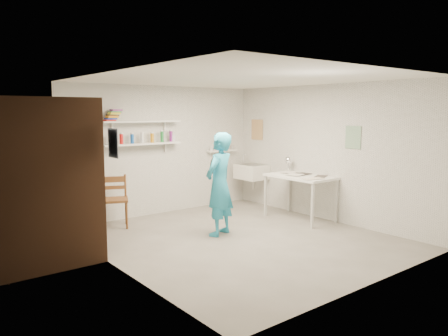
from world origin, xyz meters
TOP-DOWN VIEW (x-y plane):
  - floor at (0.00, 0.00)m, footprint 4.00×4.50m
  - ceiling at (0.00, 0.00)m, footprint 4.00×4.50m
  - wall_back at (0.00, 2.26)m, footprint 4.00×0.02m
  - wall_front at (0.00, -2.26)m, footprint 4.00×0.02m
  - wall_left at (-2.01, 0.00)m, footprint 0.02×4.50m
  - wall_right at (2.01, 0.00)m, footprint 0.02×4.50m
  - doorway_recess at (-1.99, 1.05)m, footprint 0.02×0.90m
  - corridor_box at (-2.70, 1.05)m, footprint 1.40×1.50m
  - door_lintel at (-1.97, 1.05)m, footprint 0.06×1.05m
  - door_jamb_near at (-1.97, 0.55)m, footprint 0.06×0.10m
  - door_jamb_far at (-1.97, 1.55)m, footprint 0.06×0.10m
  - shelf_lower at (-0.50, 2.13)m, footprint 1.50×0.22m
  - shelf_upper at (-0.50, 2.13)m, footprint 1.50×0.22m
  - ledge_shelf at (1.35, 2.17)m, footprint 0.70×0.14m
  - poster_left at (-1.99, 0.05)m, footprint 0.01×0.28m
  - poster_right_a at (1.99, 1.80)m, footprint 0.01×0.34m
  - poster_right_b at (1.99, -0.55)m, footprint 0.01×0.30m
  - belfast_sink at (1.75, 1.70)m, footprint 0.48×0.60m
  - man at (-0.10, 0.38)m, footprint 0.69×0.58m
  - wall_clock at (-0.02, 0.59)m, footprint 0.28×0.14m
  - wooden_chair at (-1.20, 1.83)m, footprint 0.56×0.55m
  - work_table at (1.64, 0.27)m, footprint 0.72×1.19m
  - desk_lamp at (1.84, 0.75)m, footprint 0.15×0.15m
  - spray_cans at (-0.50, 2.13)m, footprint 1.26×0.06m
  - book_stack at (-1.04, 2.13)m, footprint 0.30×0.14m
  - ledge_pots at (1.35, 2.17)m, footprint 0.48×0.07m
  - papers at (1.64, 0.27)m, footprint 0.30×0.22m

SIDE VIEW (x-z plane):
  - floor at x=0.00m, z-range -0.02..0.00m
  - work_table at x=1.64m, z-range 0.00..0.80m
  - wooden_chair at x=-1.20m, z-range 0.00..0.93m
  - belfast_sink at x=1.75m, z-range 0.55..0.85m
  - man at x=-0.10m, z-range 0.00..1.61m
  - papers at x=1.64m, z-range 0.80..0.82m
  - doorway_recess at x=-1.99m, z-range 0.00..2.00m
  - door_jamb_near at x=-1.97m, z-range 0.00..2.00m
  - door_jamb_far at x=-1.97m, z-range 0.00..2.00m
  - desk_lamp at x=1.84m, z-range 0.94..1.09m
  - corridor_box at x=-2.70m, z-range 0.00..2.10m
  - wall_clock at x=-0.02m, z-range 0.93..1.22m
  - ledge_shelf at x=1.35m, z-range 1.11..1.14m
  - ledge_pots at x=1.35m, z-range 1.14..1.22m
  - wall_back at x=0.00m, z-range 0.00..2.40m
  - wall_front at x=0.00m, z-range 0.00..2.40m
  - wall_left at x=-2.01m, z-range 0.00..2.40m
  - wall_right at x=2.01m, z-range 0.00..2.40m
  - shelf_lower at x=-0.50m, z-range 1.34..1.36m
  - spray_cans at x=-0.50m, z-range 1.36..1.53m
  - poster_right_b at x=1.99m, z-range 1.31..1.69m
  - poster_left at x=-1.99m, z-range 1.37..1.73m
  - poster_right_a at x=1.99m, z-range 1.34..1.76m
  - shelf_upper at x=-0.50m, z-range 1.74..1.76m
  - book_stack at x=-1.04m, z-range 1.77..1.96m
  - door_lintel at x=-1.97m, z-range 2.00..2.10m
  - ceiling at x=0.00m, z-range 2.40..2.42m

